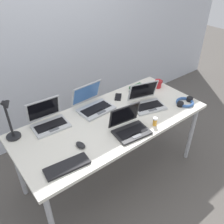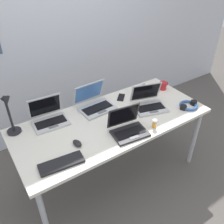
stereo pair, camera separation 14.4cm
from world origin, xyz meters
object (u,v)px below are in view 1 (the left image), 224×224
object	(u,v)px
computer_mouse	(81,145)
headphones	(185,102)
laptop_by_keyboard	(129,127)
desk_lamp	(10,120)
external_keyboard	(67,166)
laptop_mid_desk	(147,102)
coffee_mug	(158,84)
pill_bottle	(155,121)
cell_phone	(118,97)
laptop_near_mouse	(49,121)
laptop_back_right	(93,104)
book_stack	(139,89)

from	to	relation	value
computer_mouse	headphones	world-z (taller)	headphones
laptop_by_keyboard	computer_mouse	xyz separation A→B (m)	(-0.43, 0.09, -0.03)
desk_lamp	external_keyboard	distance (m)	0.60
laptop_mid_desk	coffee_mug	distance (m)	0.41
laptop_mid_desk	pill_bottle	distance (m)	0.32
external_keyboard	cell_phone	world-z (taller)	external_keyboard
laptop_near_mouse	pill_bottle	distance (m)	0.94
desk_lamp	pill_bottle	size ratio (longest dim) A/B	5.07
cell_phone	pill_bottle	bearing A→B (deg)	-50.13
laptop_by_keyboard	laptop_back_right	world-z (taller)	laptop_back_right
laptop_back_right	computer_mouse	bearing A→B (deg)	-134.97
laptop_by_keyboard	headphones	bearing A→B (deg)	-1.47
laptop_near_mouse	laptop_by_keyboard	size ratio (longest dim) A/B	1.00
external_keyboard	headphones	distance (m)	1.36
pill_bottle	book_stack	bearing A→B (deg)	59.69
external_keyboard	coffee_mug	bearing A→B (deg)	22.59
desk_lamp	laptop_back_right	distance (m)	0.78
laptop_near_mouse	book_stack	size ratio (longest dim) A/B	1.39
cell_phone	pill_bottle	size ratio (longest dim) A/B	1.72
headphones	laptop_near_mouse	bearing A→B (deg)	157.03
desk_lamp	laptop_by_keyboard	size ratio (longest dim) A/B	1.24
desk_lamp	computer_mouse	bearing A→B (deg)	-47.48
laptop_by_keyboard	laptop_back_right	distance (m)	0.48
laptop_mid_desk	laptop_back_right	bearing A→B (deg)	147.41
laptop_mid_desk	laptop_by_keyboard	xyz separation A→B (m)	(-0.40, -0.19, -0.00)
laptop_near_mouse	coffee_mug	size ratio (longest dim) A/B	2.84
laptop_mid_desk	headphones	xyz separation A→B (m)	(0.33, -0.21, -0.03)
laptop_back_right	external_keyboard	bearing A→B (deg)	-138.54
headphones	book_stack	bearing A→B (deg)	111.98
computer_mouse	coffee_mug	world-z (taller)	coffee_mug
laptop_mid_desk	external_keyboard	size ratio (longest dim) A/B	1.12
laptop_near_mouse	headphones	world-z (taller)	laptop_near_mouse
laptop_mid_desk	cell_phone	distance (m)	0.32
pill_bottle	coffee_mug	xyz separation A→B (m)	(0.54, 0.46, 0.00)
laptop_near_mouse	laptop_back_right	bearing A→B (deg)	-3.13
computer_mouse	book_stack	xyz separation A→B (m)	(0.98, 0.36, 0.01)
headphones	cell_phone	bearing A→B (deg)	132.06
laptop_by_keyboard	coffee_mug	xyz separation A→B (m)	(0.77, 0.38, -0.00)
laptop_by_keyboard	pill_bottle	bearing A→B (deg)	-18.54
laptop_back_right	pill_bottle	size ratio (longest dim) A/B	4.37
laptop_mid_desk	desk_lamp	bearing A→B (deg)	165.77
book_stack	coffee_mug	xyz separation A→B (m)	(0.22, -0.07, 0.02)
desk_lamp	external_keyboard	world-z (taller)	desk_lamp
headphones	laptop_mid_desk	bearing A→B (deg)	147.27
desk_lamp	laptop_back_right	bearing A→B (deg)	-1.61
pill_bottle	laptop_near_mouse	bearing A→B (deg)	141.55
cell_phone	book_stack	world-z (taller)	book_stack
laptop_mid_desk	external_keyboard	bearing A→B (deg)	-167.60
laptop_near_mouse	desk_lamp	bearing A→B (deg)	-179.35
computer_mouse	headphones	bearing A→B (deg)	-13.29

